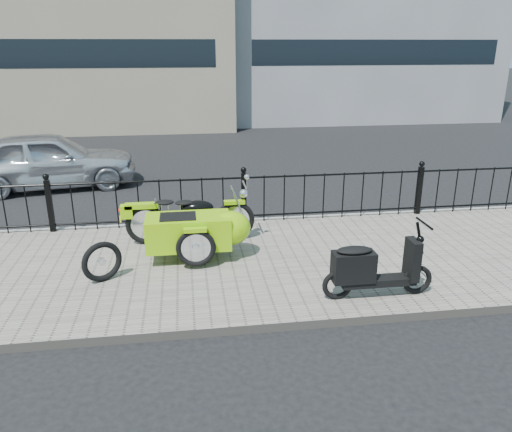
{
  "coord_description": "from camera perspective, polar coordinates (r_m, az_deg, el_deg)",
  "views": [
    {
      "loc": [
        -1.06,
        -7.63,
        3.36
      ],
      "look_at": [
        0.03,
        -0.1,
        0.72
      ],
      "focal_mm": 35.0,
      "sensor_mm": 36.0,
      "label": 1
    }
  ],
  "objects": [
    {
      "name": "iron_fence",
      "position": [
        9.41,
        -1.41,
        2.01
      ],
      "size": [
        14.11,
        0.11,
        1.08
      ],
      "color": "black",
      "rests_on": "sidewalk"
    },
    {
      "name": "curb",
      "position": [
        9.71,
        -1.48,
        -0.72
      ],
      "size": [
        30.0,
        0.1,
        0.12
      ],
      "primitive_type": "cube",
      "color": "gray",
      "rests_on": "ground"
    },
    {
      "name": "scooter",
      "position": [
        6.82,
        13.03,
        -5.95
      ],
      "size": [
        1.54,
        0.45,
        1.04
      ],
      "color": "black",
      "rests_on": "sidewalk"
    },
    {
      "name": "sedan_car",
      "position": [
        13.1,
        -22.64,
        5.92
      ],
      "size": [
        4.27,
        2.3,
        1.38
      ],
      "primitive_type": "imported",
      "rotation": [
        0.0,
        0.0,
        1.74
      ],
      "color": "silver",
      "rests_on": "ground"
    },
    {
      "name": "ground",
      "position": [
        8.41,
        -0.31,
        -4.41
      ],
      "size": [
        120.0,
        120.0,
        0.0
      ],
      "primitive_type": "plane",
      "color": "black",
      "rests_on": "ground"
    },
    {
      "name": "spare_tire",
      "position": [
        7.45,
        -17.18,
        -5.01
      ],
      "size": [
        0.55,
        0.39,
        0.6
      ],
      "primitive_type": "torus",
      "rotation": [
        1.57,
        0.0,
        0.55
      ],
      "color": "black",
      "rests_on": "sidewalk"
    },
    {
      "name": "sidewalk",
      "position": [
        7.93,
        0.19,
        -5.44
      ],
      "size": [
        30.0,
        3.8,
        0.12
      ],
      "primitive_type": "cube",
      "color": "slate",
      "rests_on": "ground"
    },
    {
      "name": "motorcycle_sidecar",
      "position": [
        7.96,
        -6.48,
        -1.3
      ],
      "size": [
        2.28,
        1.48,
        0.98
      ],
      "color": "black",
      "rests_on": "sidewalk"
    }
  ]
}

